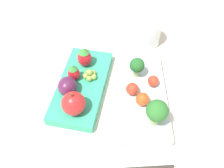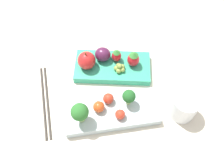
{
  "view_description": "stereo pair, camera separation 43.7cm",
  "coord_description": "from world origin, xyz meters",
  "px_view_note": "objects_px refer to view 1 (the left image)",
  "views": [
    {
      "loc": [
        0.3,
        0.05,
        0.45
      ],
      "look_at": [
        -0.01,
        -0.0,
        0.03
      ],
      "focal_mm": 40.0,
      "sensor_mm": 36.0,
      "label": 1
    },
    {
      "loc": [
        -0.01,
        0.32,
        0.57
      ],
      "look_at": [
        -0.01,
        -0.0,
        0.03
      ],
      "focal_mm": 40.0,
      "sensor_mm": 36.0,
      "label": 2
    }
  ],
  "objects_px": {
    "drinking_cup": "(148,33)",
    "strawberry_1": "(74,73)",
    "broccoli_floret_1": "(157,111)",
    "cherry_tomato_0": "(142,99)",
    "bento_box_savoury": "(143,94)",
    "cherry_tomato_1": "(132,88)",
    "plum": "(67,86)",
    "bento_box_fruit": "(82,86)",
    "broccoli_floret_0": "(137,66)",
    "strawberry_0": "(85,57)",
    "cherry_tomato_2": "(153,81)",
    "apple": "(73,103)",
    "grape_cluster": "(90,75)"
  },
  "relations": [
    {
      "from": "strawberry_0",
      "to": "strawberry_1",
      "type": "bearing_deg",
      "value": -17.82
    },
    {
      "from": "bento_box_savoury",
      "to": "cherry_tomato_0",
      "type": "relative_size",
      "value": 8.7
    },
    {
      "from": "strawberry_1",
      "to": "broccoli_floret_0",
      "type": "bearing_deg",
      "value": 102.25
    },
    {
      "from": "plum",
      "to": "strawberry_1",
      "type": "bearing_deg",
      "value": 174.41
    },
    {
      "from": "bento_box_fruit",
      "to": "drinking_cup",
      "type": "relative_size",
      "value": 3.1
    },
    {
      "from": "cherry_tomato_0",
      "to": "cherry_tomato_2",
      "type": "height_order",
      "value": "cherry_tomato_0"
    },
    {
      "from": "cherry_tomato_0",
      "to": "drinking_cup",
      "type": "xyz_separation_m",
      "value": [
        -0.2,
        -0.0,
        -0.0
      ]
    },
    {
      "from": "bento_box_fruit",
      "to": "cherry_tomato_1",
      "type": "height_order",
      "value": "cherry_tomato_1"
    },
    {
      "from": "cherry_tomato_0",
      "to": "plum",
      "type": "height_order",
      "value": "plum"
    },
    {
      "from": "broccoli_floret_1",
      "to": "strawberry_0",
      "type": "bearing_deg",
      "value": -127.99
    },
    {
      "from": "bento_box_savoury",
      "to": "broccoli_floret_0",
      "type": "relative_size",
      "value": 4.97
    },
    {
      "from": "bento_box_savoury",
      "to": "apple",
      "type": "bearing_deg",
      "value": -63.37
    },
    {
      "from": "strawberry_1",
      "to": "drinking_cup",
      "type": "height_order",
      "value": "drinking_cup"
    },
    {
      "from": "strawberry_1",
      "to": "cherry_tomato_0",
      "type": "bearing_deg",
      "value": 74.16
    },
    {
      "from": "broccoli_floret_0",
      "to": "cherry_tomato_2",
      "type": "bearing_deg",
      "value": 61.14
    },
    {
      "from": "cherry_tomato_2",
      "to": "grape_cluster",
      "type": "height_order",
      "value": "cherry_tomato_2"
    },
    {
      "from": "cherry_tomato_0",
      "to": "bento_box_savoury",
      "type": "bearing_deg",
      "value": 177.85
    },
    {
      "from": "cherry_tomato_1",
      "to": "plum",
      "type": "bearing_deg",
      "value": -81.18
    },
    {
      "from": "cherry_tomato_0",
      "to": "cherry_tomato_2",
      "type": "xyz_separation_m",
      "value": [
        -0.05,
        0.02,
        -0.0
      ]
    },
    {
      "from": "broccoli_floret_0",
      "to": "cherry_tomato_0",
      "type": "xyz_separation_m",
      "value": [
        0.07,
        0.02,
        -0.02
      ]
    },
    {
      "from": "broccoli_floret_1",
      "to": "cherry_tomato_1",
      "type": "relative_size",
      "value": 2.38
    },
    {
      "from": "broccoli_floret_1",
      "to": "plum",
      "type": "distance_m",
      "value": 0.19
    },
    {
      "from": "drinking_cup",
      "to": "bento_box_fruit",
      "type": "bearing_deg",
      "value": -37.24
    },
    {
      "from": "cherry_tomato_2",
      "to": "strawberry_1",
      "type": "xyz_separation_m",
      "value": [
        0.01,
        -0.17,
        0.01
      ]
    },
    {
      "from": "broccoli_floret_0",
      "to": "cherry_tomato_2",
      "type": "distance_m",
      "value": 0.05
    },
    {
      "from": "bento_box_savoury",
      "to": "strawberry_1",
      "type": "distance_m",
      "value": 0.15
    },
    {
      "from": "broccoli_floret_1",
      "to": "drinking_cup",
      "type": "height_order",
      "value": "broccoli_floret_1"
    },
    {
      "from": "cherry_tomato_2",
      "to": "strawberry_1",
      "type": "bearing_deg",
      "value": -87.33
    },
    {
      "from": "cherry_tomato_0",
      "to": "broccoli_floret_1",
      "type": "bearing_deg",
      "value": 33.6
    },
    {
      "from": "broccoli_floret_1",
      "to": "cherry_tomato_0",
      "type": "relative_size",
      "value": 2.26
    },
    {
      "from": "bento_box_fruit",
      "to": "cherry_tomato_0",
      "type": "bearing_deg",
      "value": 76.37
    },
    {
      "from": "cherry_tomato_2",
      "to": "strawberry_1",
      "type": "distance_m",
      "value": 0.17
    },
    {
      "from": "bento_box_savoury",
      "to": "grape_cluster",
      "type": "xyz_separation_m",
      "value": [
        -0.02,
        -0.12,
        0.02
      ]
    },
    {
      "from": "cherry_tomato_1",
      "to": "cherry_tomato_2",
      "type": "bearing_deg",
      "value": 120.65
    },
    {
      "from": "cherry_tomato_0",
      "to": "strawberry_1",
      "type": "xyz_separation_m",
      "value": [
        -0.04,
        -0.15,
        0.0
      ]
    },
    {
      "from": "cherry_tomato_2",
      "to": "apple",
      "type": "height_order",
      "value": "apple"
    },
    {
      "from": "strawberry_1",
      "to": "plum",
      "type": "height_order",
      "value": "strawberry_1"
    },
    {
      "from": "cherry_tomato_2",
      "to": "drinking_cup",
      "type": "distance_m",
      "value": 0.15
    },
    {
      "from": "strawberry_1",
      "to": "apple",
      "type": "bearing_deg",
      "value": 14.44
    },
    {
      "from": "cherry_tomato_2",
      "to": "strawberry_0",
      "type": "distance_m",
      "value": 0.16
    },
    {
      "from": "cherry_tomato_1",
      "to": "grape_cluster",
      "type": "relative_size",
      "value": 0.85
    },
    {
      "from": "bento_box_savoury",
      "to": "strawberry_1",
      "type": "relative_size",
      "value": 6.02
    },
    {
      "from": "plum",
      "to": "drinking_cup",
      "type": "bearing_deg",
      "value": 142.59
    },
    {
      "from": "cherry_tomato_0",
      "to": "cherry_tomato_2",
      "type": "bearing_deg",
      "value": 159.57
    },
    {
      "from": "bento_box_fruit",
      "to": "apple",
      "type": "distance_m",
      "value": 0.08
    },
    {
      "from": "bento_box_savoury",
      "to": "strawberry_0",
      "type": "relative_size",
      "value": 4.9
    },
    {
      "from": "broccoli_floret_0",
      "to": "plum",
      "type": "bearing_deg",
      "value": -64.13
    },
    {
      "from": "drinking_cup",
      "to": "strawberry_1",
      "type": "bearing_deg",
      "value": -42.56
    },
    {
      "from": "broccoli_floret_0",
      "to": "strawberry_0",
      "type": "distance_m",
      "value": 0.12
    },
    {
      "from": "strawberry_1",
      "to": "bento_box_savoury",
      "type": "bearing_deg",
      "value": 85.26
    }
  ]
}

